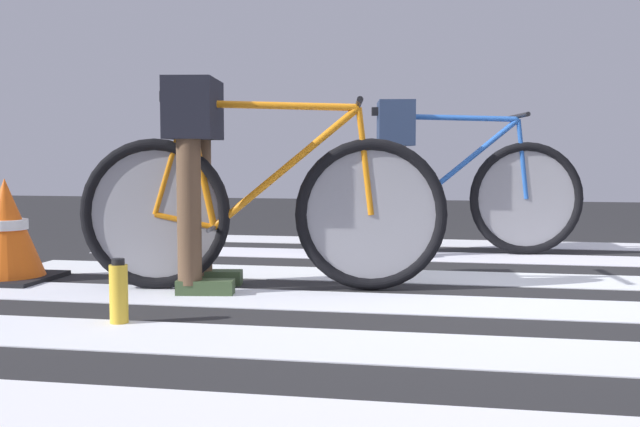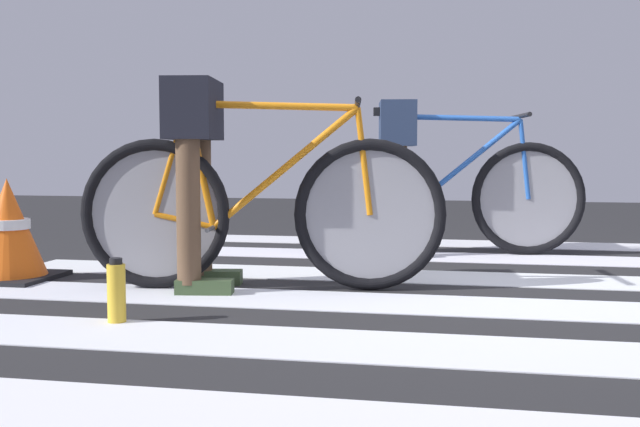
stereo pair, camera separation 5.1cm
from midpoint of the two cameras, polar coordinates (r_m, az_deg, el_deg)
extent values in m
cube|color=#252527|center=(3.66, 12.51, -5.94)|extent=(18.00, 14.00, 0.02)
cube|color=silver|center=(2.60, 15.39, -10.04)|extent=(5.20, 0.44, 0.00)
cube|color=silver|center=(3.33, 14.92, -6.82)|extent=(5.20, 0.44, 0.00)
cube|color=silver|center=(4.05, 13.34, -4.78)|extent=(5.20, 0.44, 0.00)
cube|color=silver|center=(4.84, 13.62, -3.28)|extent=(5.20, 0.44, 0.00)
cube|color=silver|center=(5.58, 12.30, -2.23)|extent=(5.20, 0.44, 0.00)
torus|color=black|center=(3.72, -11.79, -0.06)|extent=(0.72, 0.17, 0.72)
torus|color=black|center=(3.61, 4.14, -0.11)|extent=(0.72, 0.17, 0.72)
cylinder|color=gray|center=(3.72, -11.79, -0.06)|extent=(0.60, 0.10, 0.61)
cylinder|color=gray|center=(3.61, 4.14, -0.11)|extent=(0.60, 0.10, 0.61)
cylinder|color=orange|center=(3.62, -3.19, 8.00)|extent=(0.80, 0.16, 0.05)
cylinder|color=orange|center=(3.60, -2.22, 3.40)|extent=(0.70, 0.14, 0.59)
cylinder|color=orange|center=(3.66, -8.50, 3.52)|extent=(0.16, 0.06, 0.59)
cylinder|color=orange|center=(3.69, -9.67, -0.53)|extent=(0.29, 0.07, 0.09)
cylinder|color=orange|center=(3.69, -10.65, 3.97)|extent=(0.19, 0.05, 0.53)
cylinder|color=orange|center=(3.59, 3.68, 3.87)|extent=(0.09, 0.04, 0.50)
cube|color=black|center=(3.68, -9.48, 8.51)|extent=(0.25, 0.13, 0.05)
cylinder|color=black|center=(3.60, 3.22, 8.17)|extent=(0.11, 0.52, 0.03)
cylinder|color=#4C4C51|center=(3.66, -7.52, -1.01)|extent=(0.07, 0.34, 0.02)
cylinder|color=brown|center=(3.80, -8.53, 2.24)|extent=(0.11, 0.11, 0.90)
cylinder|color=brown|center=(3.53, -9.38, 2.05)|extent=(0.11, 0.11, 0.90)
cube|color=black|center=(3.67, -9.01, 7.62)|extent=(0.28, 0.44, 0.28)
cube|color=#36492B|center=(3.84, -7.42, -4.72)|extent=(0.27, 0.14, 0.07)
cube|color=#36492B|center=(3.56, -8.18, -5.43)|extent=(0.27, 0.14, 0.07)
torus|color=black|center=(4.90, 3.79, 1.11)|extent=(0.72, 0.16, 0.72)
torus|color=black|center=(5.02, 15.51, 1.04)|extent=(0.72, 0.16, 0.72)
cylinder|color=gray|center=(4.90, 3.79, 1.11)|extent=(0.60, 0.10, 0.61)
cylinder|color=gray|center=(5.02, 15.51, 1.04)|extent=(0.60, 0.10, 0.61)
cylinder|color=#2659B2|center=(4.94, 10.38, 7.00)|extent=(0.80, 0.15, 0.05)
cylinder|color=#2659B2|center=(4.94, 11.03, 3.62)|extent=(0.70, 0.14, 0.59)
cylinder|color=#2659B2|center=(4.90, 6.38, 3.79)|extent=(0.16, 0.06, 0.59)
cylinder|color=#2659B2|center=(4.90, 5.42, 0.75)|extent=(0.29, 0.07, 0.09)
cylinder|color=#2659B2|center=(4.89, 4.74, 4.15)|extent=(0.19, 0.05, 0.53)
cylinder|color=#2659B2|center=(5.01, 15.23, 3.90)|extent=(0.09, 0.04, 0.50)
cube|color=black|center=(4.90, 5.71, 7.54)|extent=(0.25, 0.12, 0.05)
cylinder|color=black|center=(5.01, 14.96, 7.00)|extent=(0.11, 0.52, 0.03)
cylinder|color=#4C4C51|center=(4.91, 7.05, 0.40)|extent=(0.07, 0.34, 0.02)
cylinder|color=brown|center=(5.04, 5.93, 2.71)|extent=(0.11, 0.11, 0.88)
cylinder|color=brown|center=(4.76, 6.12, 2.60)|extent=(0.11, 0.11, 0.88)
cube|color=#222F4B|center=(4.90, 6.06, 6.64)|extent=(0.28, 0.44, 0.28)
cube|color=black|center=(5.08, 6.67, -2.45)|extent=(0.27, 0.14, 0.07)
cube|color=black|center=(4.80, 6.91, -2.85)|extent=(0.27, 0.14, 0.07)
cylinder|color=gold|center=(3.03, -14.44, -5.80)|extent=(0.07, 0.07, 0.23)
cylinder|color=black|center=(3.01, -14.49, -3.46)|extent=(0.05, 0.05, 0.02)
cube|color=black|center=(4.24, -21.76, -4.43)|extent=(0.45, 0.45, 0.02)
cone|color=#EA5B14|center=(4.21, -21.86, -1.09)|extent=(0.40, 0.40, 0.52)
cylinder|color=white|center=(4.21, -21.87, -0.74)|extent=(0.22, 0.22, 0.05)
camera|label=1|loc=(0.03, -78.88, 0.87)|focal=43.09mm
camera|label=2|loc=(0.03, 101.12, -0.87)|focal=43.09mm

